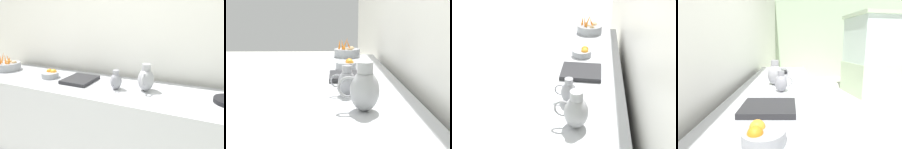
# 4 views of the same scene
# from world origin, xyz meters

# --- Properties ---
(tile_wall_left) EXTENTS (0.10, 9.67, 3.00)m
(tile_wall_left) POSITION_xyz_m (-1.95, 0.56, 1.50)
(tile_wall_left) COLOR white
(tile_wall_left) RESTS_ON ground_plane
(prep_counter) EXTENTS (0.73, 3.30, 0.88)m
(prep_counter) POSITION_xyz_m (-1.47, 0.06, 0.44)
(prep_counter) COLOR #ADAFB5
(prep_counter) RESTS_ON ground_plane
(vegetable_colander) EXTENTS (0.30, 0.30, 0.23)m
(vegetable_colander) POSITION_xyz_m (-1.51, -1.40, 0.93)
(vegetable_colander) COLOR gray
(vegetable_colander) RESTS_ON prep_counter
(orange_bowl) EXTENTS (0.19, 0.19, 0.09)m
(orange_bowl) POSITION_xyz_m (-1.47, -0.70, 0.91)
(orange_bowl) COLOR gray
(orange_bowl) RESTS_ON prep_counter
(metal_pitcher_tall) EXTENTS (0.21, 0.15, 0.25)m
(metal_pitcher_tall) POSITION_xyz_m (-1.50, 0.38, 0.99)
(metal_pitcher_tall) COLOR #939399
(metal_pitcher_tall) RESTS_ON prep_counter
(metal_pitcher_short) EXTENTS (0.16, 0.11, 0.19)m
(metal_pitcher_short) POSITION_xyz_m (-1.43, 0.12, 0.96)
(metal_pitcher_short) COLOR gray
(metal_pitcher_short) RESTS_ON prep_counter
(counter_sink_basin) EXTENTS (0.34, 0.30, 0.04)m
(counter_sink_basin) POSITION_xyz_m (-1.49, -0.32, 0.90)
(counter_sink_basin) COLOR #232326
(counter_sink_basin) RESTS_ON prep_counter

